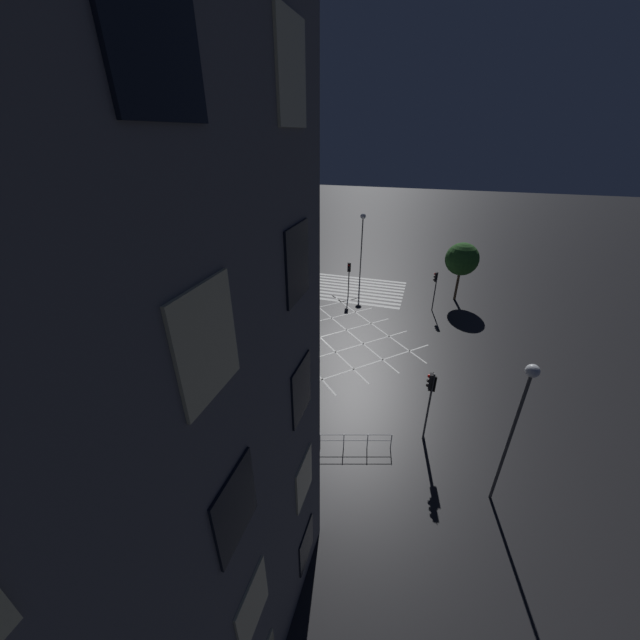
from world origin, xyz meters
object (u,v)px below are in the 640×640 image
Objects in this scene: traffic_light_median_south at (349,273)px; traffic_light_median_north at (279,357)px; traffic_light_se_cross at (261,264)px; street_lamp_east at (362,228)px; traffic_light_se_main at (281,267)px; street_tree_near at (462,259)px; traffic_light_sw_main at (435,283)px; traffic_light_ne_cross at (171,337)px; traffic_light_nw_cross at (431,394)px; traffic_light_nw_main at (429,394)px; waiting_car at (196,330)px; street_lamp_west at (520,407)px.

traffic_light_median_north is at bearing -1.68° from traffic_light_median_south.
street_lamp_east is (-9.60, -7.16, 2.91)m from traffic_light_se_cross.
traffic_light_median_north is 1.17× the size of traffic_light_median_south.
traffic_light_se_main is 19.33m from traffic_light_median_north.
street_lamp_east reaches higher than traffic_light_se_main.
traffic_light_se_main is 0.44× the size of street_lamp_east.
street_tree_near is at bearing 163.46° from street_lamp_east.
traffic_light_se_main is at bearing -3.80° from traffic_light_sw_main.
traffic_light_nw_cross is at bearing -95.53° from traffic_light_ne_cross.
traffic_light_median_south is 8.77m from traffic_light_sw_main.
traffic_light_nw_cross is at bearing -107.50° from traffic_light_nw_main.
traffic_light_median_south reaches higher than waiting_car.
street_lamp_west reaches higher than waiting_car.
waiting_car is (22.76, -9.26, -5.03)m from street_lamp_west.
traffic_light_nw_cross reaches higher than traffic_light_ne_cross.
waiting_car is at bearing 34.39° from street_tree_near.
street_tree_near is (-10.92, 3.24, -1.62)m from street_lamp_east.
street_lamp_east reaches higher than traffic_light_ne_cross.
traffic_light_median_south is at bearing -30.21° from traffic_light_ne_cross.
street_lamp_east reaches higher than street_tree_near.
street_lamp_west is (-11.96, 27.36, -0.40)m from street_lamp_east.
traffic_light_median_north reaches higher than traffic_light_se_main.
traffic_light_median_north is at bearing -6.17° from traffic_light_nw_main.
traffic_light_ne_cross is 0.79× the size of traffic_light_nw_cross.
street_tree_near is (-18.91, -2.32, 1.93)m from traffic_light_se_main.
traffic_light_ne_cross is 0.72× the size of waiting_car.
traffic_light_se_cross is at bearing 47.17° from traffic_light_nw_cross.
traffic_light_se_cross is (8.95, -16.26, -0.02)m from traffic_light_median_north.
traffic_light_se_main is at bearing 134.94° from traffic_light_se_cross.
traffic_light_se_cross is (18.16, -17.26, -0.11)m from traffic_light_nw_main.
traffic_light_sw_main is (-18.32, -15.65, 0.41)m from traffic_light_ne_cross.
traffic_light_nw_main is (-18.29, 2.11, 0.80)m from traffic_light_ne_cross.
street_tree_near is at bearing -87.52° from street_lamp_west.
traffic_light_se_cross is at bearing 28.83° from traffic_light_median_north.
traffic_light_nw_main reaches higher than traffic_light_median_north.
traffic_light_sw_main is at bearing 84.56° from traffic_light_median_south.
street_tree_near is at bearing -29.80° from traffic_light_median_north.
street_lamp_east is at bearing -23.55° from traffic_light_ne_cross.
traffic_light_median_north is (-7.35, 17.87, 0.66)m from traffic_light_se_main.
street_lamp_west reaches higher than traffic_light_median_north.
traffic_light_se_cross reaches higher than traffic_light_ne_cross.
waiting_car is (10.15, -5.33, -2.53)m from traffic_light_median_north.
street_lamp_west is 1.27× the size of street_tree_near.
street_tree_near reaches higher than traffic_light_sw_main.
traffic_light_se_main is 16.84m from traffic_light_ne_cross.
traffic_light_ne_cross is at bearing -30.21° from traffic_light_median_south.
traffic_light_se_main is at bearing -91.97° from traffic_light_median_south.
traffic_light_ne_cross is 0.77× the size of traffic_light_se_cross.
traffic_light_nw_main is at bearing 46.46° from traffic_light_se_cross.
traffic_light_median_south is 0.95× the size of traffic_light_sw_main.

